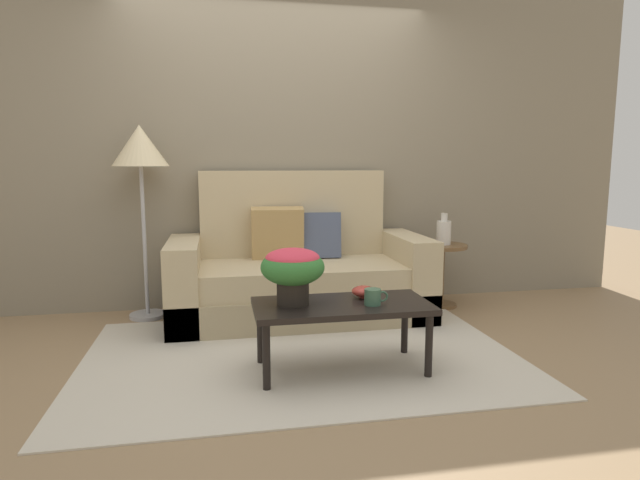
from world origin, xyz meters
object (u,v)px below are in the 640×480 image
Objects in this scene: floor_lamp at (140,154)px; table_vase at (444,232)px; coffee_table at (342,311)px; couch at (299,275)px; coffee_mug at (373,297)px; potted_plant at (293,268)px; snack_bowl at (364,291)px; side_table at (442,264)px.

floor_lamp reaches higher than table_vase.
couch is at bearing 93.67° from coffee_table.
coffee_table is 0.68× the size of floor_lamp.
coffee_mug is at bearing -45.12° from floor_lamp.
couch is at bearing 79.76° from potted_plant.
couch is 1.95× the size of coffee_table.
snack_bowl is (1.41, -1.26, -0.82)m from floor_lamp.
side_table is at bearing 46.63° from coffee_table.
couch is 7.53× the size of table_vase.
couch is 1.10m from snack_bowl.
side_table is (1.23, 0.05, 0.04)m from couch.
table_vase is (1.44, 1.18, 0.02)m from potted_plant.
potted_plant is 2.54× the size of snack_bowl.
coffee_table is 2.79× the size of potted_plant.
potted_plant is at bearing -53.64° from floor_lamp.
coffee_table is 7.32× the size of coffee_mug.
potted_plant is at bearing -140.70° from table_vase.
couch is 1.52m from floor_lamp.
snack_bowl is at bearing 93.28° from coffee_mug.
floor_lamp is (-1.25, 1.35, 0.91)m from coffee_table.
floor_lamp reaches higher than side_table.
side_table is (1.15, 1.22, 0.01)m from coffee_table.
table_vase is (1.16, 1.21, 0.28)m from coffee_table.
coffee_mug is at bearing -127.77° from table_vase.
table_vase reaches higher than side_table.
snack_bowl is (0.23, -1.07, 0.11)m from couch.
potted_plant is (-1.43, -1.18, 0.25)m from side_table.
floor_lamp is (-1.18, 0.18, 0.94)m from couch.
floor_lamp is at bearing 176.75° from side_table.
floor_lamp reaches higher than potted_plant.
couch is at bearing -177.83° from side_table.
coffee_table is 1.70m from table_vase.
table_vase reaches higher than snack_bowl.
floor_lamp is 10.76× the size of coffee_mug.
coffee_mug is (0.24, -1.24, 0.12)m from couch.
side_table reaches higher than coffee_table.
floor_lamp reaches higher than coffee_table.
floor_lamp reaches higher than snack_bowl.
side_table is 1.47× the size of potted_plant.
table_vase is at bearing 46.30° from coffee_table.
table_vase is (1.00, 1.11, 0.19)m from snack_bowl.
table_vase is (2.41, -0.14, -0.63)m from floor_lamp.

